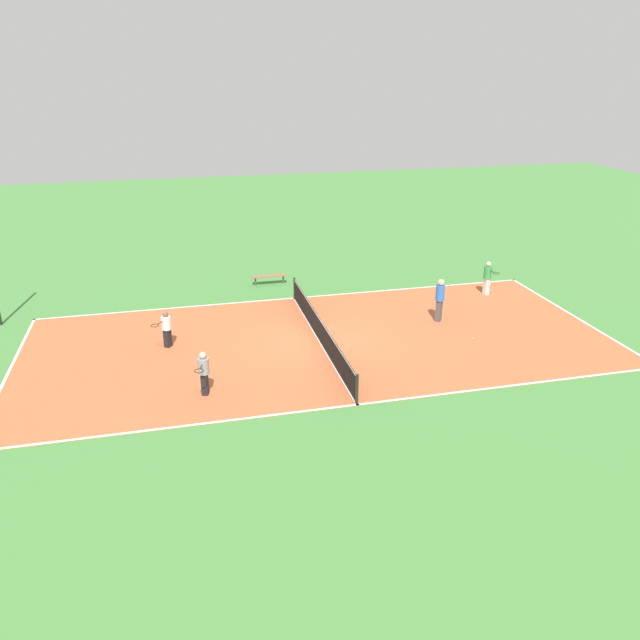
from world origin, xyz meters
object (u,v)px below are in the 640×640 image
Objects in this scene: tennis_net at (320,329)px; player_near_blue at (440,297)px; tennis_ball_right_alley at (166,328)px; player_near_white at (166,327)px; tennis_ball_near_net at (473,339)px; bench at (269,277)px; player_far_green at (488,276)px; player_baseline_gray at (204,371)px.

tennis_net is 5.33m from player_near_blue.
player_near_blue is 26.64× the size of tennis_ball_right_alley.
player_near_white is 11.63m from tennis_ball_near_net.
tennis_net is 7.23m from bench.
player_baseline_gray is (-6.56, 13.23, -0.05)m from player_far_green.
bench reaches higher than tennis_ball_near_net.
tennis_ball_right_alley is (1.81, 0.05, -0.76)m from player_near_white.
tennis_ball_near_net is (-4.60, 2.92, -0.85)m from player_far_green.
tennis_ball_right_alley is (5.85, 1.15, -0.81)m from player_baseline_gray.
tennis_net is 5.72m from player_near_white.
player_far_green reaches higher than player_near_white.
player_baseline_gray reaches higher than tennis_ball_near_net.
bench is at bearing 6.15° from tennis_net.
tennis_ball_right_alley is at bearing -153.21° from player_baseline_gray.
tennis_net is 6.61× the size of player_baseline_gray.
player_near_blue is at bearing 133.52° from bench.
player_baseline_gray is at bearing 70.01° from bench.
tennis_ball_near_net is at bearing -108.72° from tennis_ball_right_alley.
bench is 1.11× the size of player_baseline_gray.
player_near_white is at bearing -87.60° from player_far_green.
player_near_white is 1.96m from tennis_ball_right_alley.
player_far_green is at bearing 132.00° from player_baseline_gray.
player_far_green reaches higher than tennis_net.
player_baseline_gray is (-10.36, 3.77, 0.47)m from bench.
tennis_net is at bearing 78.10° from tennis_ball_near_net.
player_near_blue is at bearing 131.01° from player_near_white.
bench is 24.34× the size of tennis_ball_near_net.
player_baseline_gray is 21.83× the size of tennis_ball_right_alley.
tennis_net is 5.42× the size of player_near_blue.
tennis_net is 6.96× the size of player_near_white.
player_far_green reaches higher than bench.
player_near_blue reaches higher than bench.
player_near_blue is at bearing -61.52° from player_far_green.
player_near_blue is (-2.52, 3.46, 0.16)m from player_far_green.
player_far_green is 14.43m from tennis_ball_right_alley.
player_baseline_gray is at bearing 124.99° from tennis_net.
tennis_net is at bearing -34.08° from player_near_blue.
tennis_net reaches higher than tennis_ball_near_net.
bench is at bearing -89.91° from player_near_blue.
bench is at bearing 37.93° from tennis_ball_near_net.
bench is 8.00m from player_near_white.
bench is at bearing -119.46° from player_far_green.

